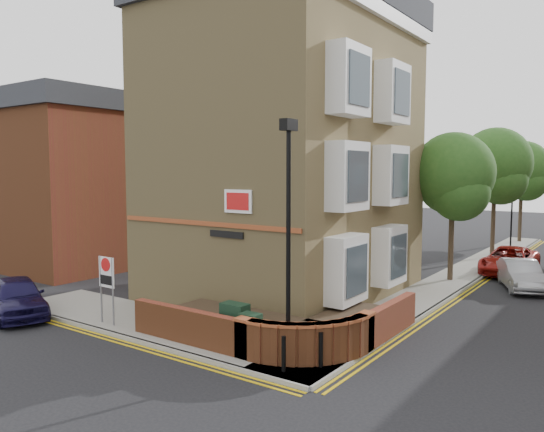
{
  "coord_description": "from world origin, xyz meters",
  "views": [
    {
      "loc": [
        9.16,
        -10.2,
        5.13
      ],
      "look_at": [
        -0.91,
        4.0,
        3.6
      ],
      "focal_mm": 35.0,
      "sensor_mm": 36.0,
      "label": 1
    }
  ],
  "objects_px": {
    "utility_cabinet_large": "(235,324)",
    "zone_sign": "(107,278)",
    "silver_car_near": "(521,275)",
    "navy_hatchback": "(17,297)",
    "lamppost": "(288,238)"
  },
  "relations": [
    {
      "from": "zone_sign",
      "to": "silver_car_near",
      "type": "xyz_separation_m",
      "value": [
        9.91,
        13.8,
        -1.01
      ]
    },
    {
      "from": "lamppost",
      "to": "silver_car_near",
      "type": "bearing_deg",
      "value": 75.8
    },
    {
      "from": "utility_cabinet_large",
      "to": "navy_hatchback",
      "type": "height_order",
      "value": "navy_hatchback"
    },
    {
      "from": "utility_cabinet_large",
      "to": "navy_hatchback",
      "type": "distance_m",
      "value": 8.57
    },
    {
      "from": "zone_sign",
      "to": "navy_hatchback",
      "type": "xyz_separation_m",
      "value": [
        -3.68,
        -1.0,
        -0.96
      ]
    },
    {
      "from": "utility_cabinet_large",
      "to": "zone_sign",
      "type": "relative_size",
      "value": 0.55
    },
    {
      "from": "zone_sign",
      "to": "lamppost",
      "type": "bearing_deg",
      "value": 6.07
    },
    {
      "from": "zone_sign",
      "to": "navy_hatchback",
      "type": "distance_m",
      "value": 3.93
    },
    {
      "from": "utility_cabinet_large",
      "to": "zone_sign",
      "type": "xyz_separation_m",
      "value": [
        -4.7,
        -0.8,
        0.92
      ]
    },
    {
      "from": "zone_sign",
      "to": "silver_car_near",
      "type": "bearing_deg",
      "value": 54.3
    },
    {
      "from": "lamppost",
      "to": "silver_car_near",
      "type": "relative_size",
      "value": 1.65
    },
    {
      "from": "lamppost",
      "to": "utility_cabinet_large",
      "type": "bearing_deg",
      "value": 176.99
    },
    {
      "from": "navy_hatchback",
      "to": "silver_car_near",
      "type": "xyz_separation_m",
      "value": [
        13.59,
        14.79,
        -0.06
      ]
    },
    {
      "from": "zone_sign",
      "to": "navy_hatchback",
      "type": "relative_size",
      "value": 0.55
    },
    {
      "from": "utility_cabinet_large",
      "to": "lamppost",
      "type": "bearing_deg",
      "value": -3.01
    }
  ]
}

